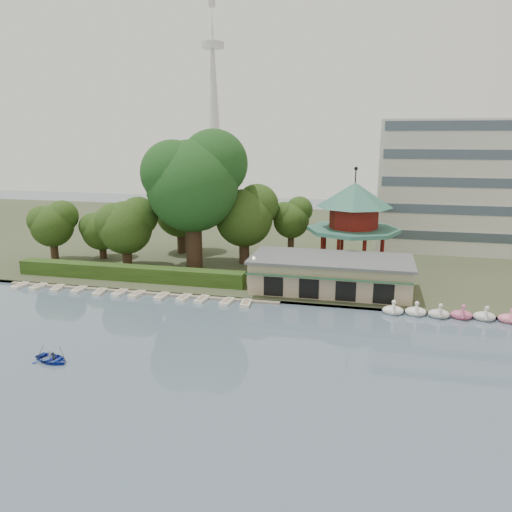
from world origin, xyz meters
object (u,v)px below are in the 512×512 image
(dock, at_px, (139,291))
(pavilion, at_px, (354,218))
(boathouse, at_px, (331,274))
(big_tree, at_px, (194,179))
(rowboat_with_passengers, at_px, (51,356))

(dock, distance_m, pavilion, 29.14)
(boathouse, height_order, pavilion, pavilion)
(pavilion, bearing_deg, big_tree, -169.66)
(boathouse, xyz_separation_m, pavilion, (2.00, 10.03, 5.11))
(dock, distance_m, rowboat_with_passengers, 18.82)
(big_tree, xyz_separation_m, rowboat_with_passengers, (-1.80, -29.77, -12.00))
(big_tree, bearing_deg, dock, -106.06)
(dock, distance_m, boathouse, 22.62)
(big_tree, height_order, rowboat_with_passengers, big_tree)
(boathouse, bearing_deg, rowboat_with_passengers, -131.24)
(pavilion, height_order, rowboat_with_passengers, pavilion)
(dock, xyz_separation_m, rowboat_with_passengers, (1.36, -18.77, 0.34))
(dock, xyz_separation_m, big_tree, (3.17, 11.00, 12.34))
(dock, relative_size, boathouse, 1.83)
(boathouse, bearing_deg, big_tree, 161.72)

